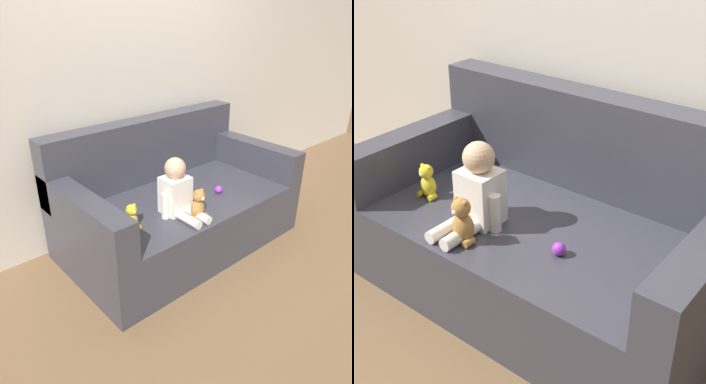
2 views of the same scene
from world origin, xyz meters
TOP-DOWN VIEW (x-y plane):
  - ground_plane at (0.00, 0.00)m, footprint 12.00×12.00m
  - wall_back at (0.00, 0.58)m, footprint 8.00×0.05m
  - couch at (0.00, 0.07)m, footprint 1.80×1.00m
  - person_baby at (-0.21, -0.20)m, footprint 0.27×0.37m
  - teddy_bear_brown at (-0.16, -0.36)m, footprint 0.13×0.10m
  - plush_toy_side at (-0.58, -0.18)m, footprint 0.11×0.08m
  - toy_ball at (0.24, -0.18)m, footprint 0.06×0.06m

SIDE VIEW (x-z plane):
  - ground_plane at x=0.00m, z-range 0.00..0.00m
  - couch at x=0.00m, z-range -0.15..0.80m
  - toy_ball at x=0.24m, z-range 0.43..0.49m
  - plush_toy_side at x=-0.58m, z-range 0.43..0.61m
  - teddy_bear_brown at x=-0.16m, z-range 0.42..0.64m
  - person_baby at x=-0.21m, z-range 0.39..0.80m
  - wall_back at x=0.00m, z-range 0.00..2.60m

